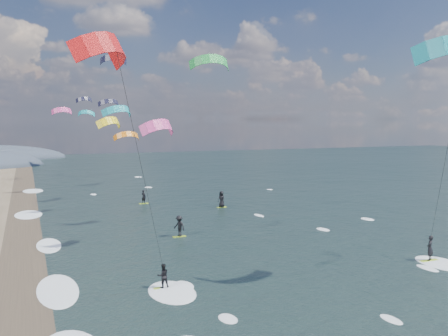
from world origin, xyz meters
name	(u,v)px	position (x,y,z in m)	size (l,w,h in m)	color
wet_sand_strip	(21,329)	(-12.00, 10.00, 0.00)	(3.00, 240.00, 0.00)	#382D23
kitesurfer_near_b	(138,146)	(-6.58, 8.97, 8.53)	(6.66, 8.97, 13.98)	#9FC522
far_kitesurfers	(190,210)	(3.20, 31.49, 0.90)	(9.46, 18.30, 1.83)	#9FC522
bg_kite_field	(112,103)	(-0.29, 55.08, 11.94)	(12.71, 70.63, 10.97)	black
shoreline_surf	(45,293)	(-10.80, 14.75, 0.00)	(2.40, 79.40, 0.11)	white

